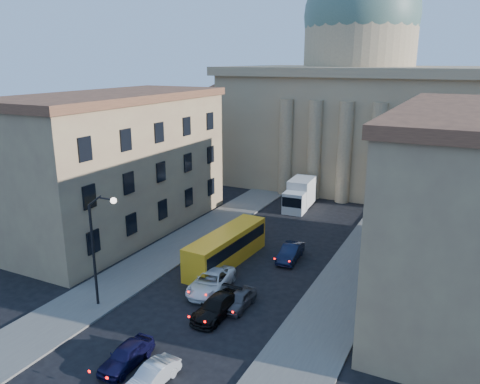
# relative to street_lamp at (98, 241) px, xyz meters

# --- Properties ---
(sidewalk_left) EXTENTS (5.00, 60.00, 0.15)m
(sidewalk_left) POSITION_rel_street_lamp_xyz_m (-1.53, 10.00, -5.21)
(sidewalk_left) COLOR #575450
(sidewalk_left) RESTS_ON ground
(sidewalk_right) EXTENTS (5.00, 60.00, 0.15)m
(sidewalk_right) POSITION_rel_street_lamp_xyz_m (15.47, 10.00, -5.21)
(sidewalk_right) COLOR #575450
(sidewalk_right) RESTS_ON ground
(church) EXTENTS (68.02, 28.76, 36.60)m
(church) POSITION_rel_street_lamp_xyz_m (6.97, 47.47, 6.59)
(church) COLOR #8F7758
(church) RESTS_ON ground
(building_left) EXTENTS (11.60, 26.60, 14.70)m
(building_left) POSITION_rel_street_lamp_xyz_m (-10.03, 14.00, 2.14)
(building_left) COLOR #9F885D
(building_left) RESTS_ON ground
(building_right) EXTENTS (11.60, 26.60, 14.70)m
(building_right) POSITION_rel_street_lamp_xyz_m (23.97, 14.00, 2.14)
(building_right) COLOR #9F885D
(building_right) RESTS_ON ground
(street_lamp) EXTENTS (2.62, 0.44, 8.83)m
(street_lamp) POSITION_rel_street_lamp_xyz_m (0.00, 0.00, 0.00)
(street_lamp) COLOR black
(street_lamp) RESTS_ON ground
(car_left_near) EXTENTS (1.70, 4.11, 1.39)m
(car_left_near) POSITION_rel_street_lamp_xyz_m (6.17, -4.73, -4.59)
(car_left_near) COLOR black
(car_left_near) RESTS_ON ground
(car_right_near) EXTENTS (1.63, 3.84, 1.23)m
(car_right_near) POSITION_rel_street_lamp_xyz_m (8.66, -5.50, -4.67)
(car_right_near) COLOR #A1A5A8
(car_right_near) RESTS_ON ground
(car_left_mid) EXTENTS (3.31, 5.91, 1.56)m
(car_left_mid) POSITION_rel_street_lamp_xyz_m (5.94, 5.90, -4.51)
(car_left_mid) COLOR white
(car_left_mid) RESTS_ON ground
(car_right_mid) EXTENTS (2.21, 4.98, 1.42)m
(car_right_mid) POSITION_rel_street_lamp_xyz_m (8.21, 2.71, -4.58)
(car_right_mid) COLOR black
(car_right_mid) RESTS_ON ground
(car_right_far) EXTENTS (1.55, 3.79, 1.29)m
(car_right_far) POSITION_rel_street_lamp_xyz_m (9.17, 4.53, -4.64)
(car_right_far) COLOR #454549
(car_right_far) RESTS_ON ground
(car_right_distant) EXTENTS (1.84, 4.54, 1.47)m
(car_right_distant) POSITION_rel_street_lamp_xyz_m (9.51, 14.37, -4.55)
(car_right_distant) COLOR black
(car_right_distant) RESTS_ON ground
(city_bus) EXTENTS (3.02, 10.77, 3.00)m
(city_bus) POSITION_rel_street_lamp_xyz_m (4.55, 11.12, -3.67)
(city_bus) COLOR #F0AC1A
(city_bus) RESTS_ON ground
(box_truck) EXTENTS (2.94, 6.65, 3.57)m
(box_truck) POSITION_rel_street_lamp_xyz_m (4.89, 29.78, -3.59)
(box_truck) COLOR silver
(box_truck) RESTS_ON ground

